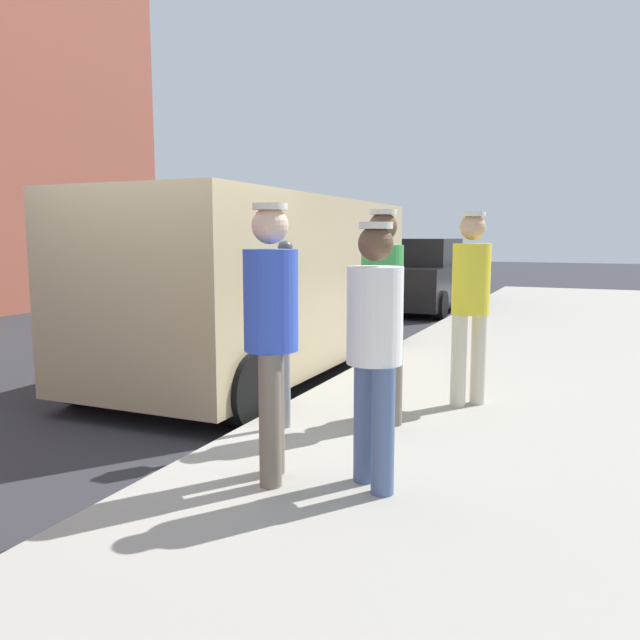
% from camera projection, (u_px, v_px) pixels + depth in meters
% --- Properties ---
extents(ground_plane, '(80.00, 80.00, 0.00)m').
position_uv_depth(ground_plane, '(151.00, 426.00, 5.69)').
color(ground_plane, '#2D2D33').
extents(sidewalk_slab, '(5.00, 32.00, 0.15)m').
position_uv_depth(sidewalk_slab, '(567.00, 477.00, 4.29)').
color(sidewalk_slab, '#9E998E').
rests_on(sidewalk_slab, ground).
extents(parking_meter_near, '(0.14, 0.18, 1.52)m').
position_uv_depth(parking_meter_near, '(286.00, 302.00, 5.03)').
color(parking_meter_near, gray).
rests_on(parking_meter_near, sidewalk_slab).
extents(pedestrian_in_blue, '(0.34, 0.34, 1.75)m').
position_uv_depth(pedestrian_in_blue, '(271.00, 324.00, 3.93)').
color(pedestrian_in_blue, '#726656').
rests_on(pedestrian_in_blue, sidewalk_slab).
extents(pedestrian_in_yellow, '(0.34, 0.34, 1.76)m').
position_uv_depth(pedestrian_in_yellow, '(471.00, 295.00, 5.73)').
color(pedestrian_in_yellow, beige).
rests_on(pedestrian_in_yellow, sidewalk_slab).
extents(pedestrian_in_green, '(0.34, 0.34, 1.76)m').
position_uv_depth(pedestrian_in_green, '(382.00, 303.00, 5.10)').
color(pedestrian_in_green, '#726656').
rests_on(pedestrian_in_green, sidewalk_slab).
extents(pedestrian_in_white, '(0.34, 0.34, 1.63)m').
position_uv_depth(pedestrian_in_white, '(375.00, 340.00, 3.81)').
color(pedestrian_in_white, '#4C608C').
rests_on(pedestrian_in_white, sidewalk_slab).
extents(parked_van, '(2.12, 5.20, 2.15)m').
position_uv_depth(parked_van, '(263.00, 281.00, 7.78)').
color(parked_van, tan).
rests_on(parked_van, ground).
extents(parked_sedan_ahead, '(1.96, 4.41, 1.65)m').
position_uv_depth(parked_sedan_ahead, '(420.00, 278.00, 14.73)').
color(parked_sedan_ahead, black).
rests_on(parked_sedan_ahead, ground).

